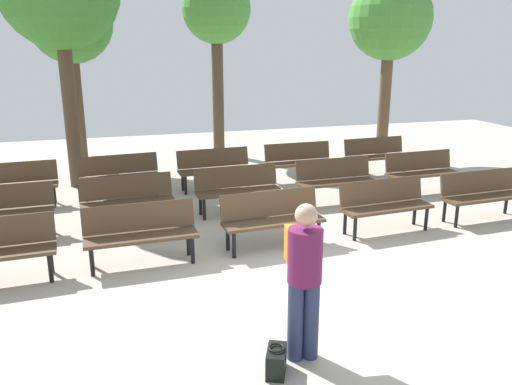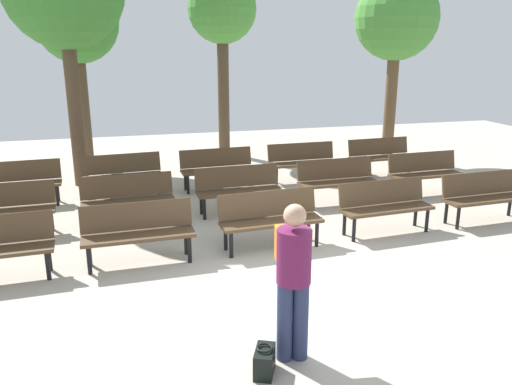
% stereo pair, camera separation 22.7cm
% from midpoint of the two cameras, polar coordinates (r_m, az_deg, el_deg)
% --- Properties ---
extents(ground_plane, '(24.86, 24.86, 0.00)m').
position_cam_midpoint_polar(ground_plane, '(6.91, 6.95, -10.56)').
color(ground_plane, '#B2A899').
extents(bench_r0_c1, '(1.61, 0.53, 0.87)m').
position_cam_midpoint_polar(bench_r0_c1, '(7.63, -12.09, -4.03)').
color(bench_r0_c1, '#4C3823').
rests_on(bench_r0_c1, ground_plane).
extents(bench_r0_c2, '(1.63, 0.58, 0.87)m').
position_cam_midpoint_polar(bench_r0_c2, '(8.04, 2.38, -2.63)').
color(bench_r0_c2, '#4C3823').
rests_on(bench_r0_c2, ground_plane).
extents(bench_r0_c3, '(1.63, 0.59, 0.87)m').
position_cam_midpoint_polar(bench_r0_c3, '(8.95, 14.77, -1.19)').
color(bench_r0_c3, '#4C3823').
rests_on(bench_r0_c3, ground_plane).
extents(bench_r0_c4, '(1.62, 0.56, 0.87)m').
position_cam_midpoint_polar(bench_r0_c4, '(10.10, 24.49, -0.16)').
color(bench_r0_c4, '#4C3823').
rests_on(bench_r0_c4, ground_plane).
extents(bench_r1_c0, '(1.61, 0.53, 0.87)m').
position_cam_midpoint_polar(bench_r1_c0, '(9.40, -25.50, -1.44)').
color(bench_r1_c0, '#4C3823').
rests_on(bench_r1_c0, ground_plane).
extents(bench_r1_c1, '(1.62, 0.56, 0.87)m').
position_cam_midpoint_polar(bench_r1_c1, '(9.29, -13.32, -0.45)').
color(bench_r1_c1, '#4C3823').
rests_on(bench_r1_c1, ground_plane).
extents(bench_r1_c2, '(1.61, 0.52, 0.87)m').
position_cam_midpoint_polar(bench_r1_c2, '(9.66, -1.29, 0.64)').
color(bench_r1_c2, '#4C3823').
rests_on(bench_r1_c2, ground_plane).
extents(bench_r1_c3, '(1.61, 0.51, 0.87)m').
position_cam_midpoint_polar(bench_r1_c3, '(10.40, 9.56, 1.56)').
color(bench_r1_c3, '#4C3823').
rests_on(bench_r1_c3, ground_plane).
extents(bench_r1_c4, '(1.62, 0.54, 0.87)m').
position_cam_midpoint_polar(bench_r1_c4, '(11.48, 18.69, 2.30)').
color(bench_r1_c4, '#4C3823').
rests_on(bench_r1_c4, ground_plane).
extents(bench_r2_c0, '(1.62, 0.56, 0.87)m').
position_cam_midpoint_polar(bench_r2_c0, '(11.05, -24.31, 1.19)').
color(bench_r2_c0, '#4C3823').
rests_on(bench_r2_c0, ground_plane).
extents(bench_r2_c1, '(1.63, 0.60, 0.87)m').
position_cam_midpoint_polar(bench_r2_c1, '(11.04, -13.97, 2.14)').
color(bench_r2_c1, '#4C3823').
rests_on(bench_r2_c1, ground_plane).
extents(bench_r2_c2, '(1.62, 0.56, 0.87)m').
position_cam_midpoint_polar(bench_r2_c2, '(11.30, -3.74, 2.92)').
color(bench_r2_c2, '#4C3823').
rests_on(bench_r2_c2, ground_plane).
extents(bench_r2_c3, '(1.61, 0.51, 0.87)m').
position_cam_midpoint_polar(bench_r2_c3, '(11.97, 5.70, 3.63)').
color(bench_r2_c3, '#4C3823').
rests_on(bench_r2_c3, ground_plane).
extents(bench_r2_c4, '(1.62, 0.57, 0.87)m').
position_cam_midpoint_polar(bench_r2_c4, '(12.89, 14.09, 4.13)').
color(bench_r2_c4, '#4C3823').
rests_on(bench_r2_c4, ground_plane).
extents(tree_1, '(2.18, 2.18, 4.81)m').
position_cam_midpoint_polar(tree_1, '(14.66, 15.72, 17.85)').
color(tree_1, brown).
rests_on(tree_1, ground_plane).
extents(tree_2, '(2.04, 2.04, 4.63)m').
position_cam_midpoint_polar(tree_2, '(13.93, -18.78, 17.31)').
color(tree_2, '#4C3A28').
rests_on(tree_2, ground_plane).
extents(tree_3, '(1.86, 1.86, 4.91)m').
position_cam_midpoint_polar(tree_3, '(14.71, -3.30, 19.20)').
color(tree_3, '#4C3A28').
rests_on(tree_3, ground_plane).
extents(visitor_with_backpack, '(0.39, 0.56, 1.65)m').
position_cam_midpoint_polar(visitor_with_backpack, '(5.13, 5.39, -8.82)').
color(visitor_with_backpack, navy).
rests_on(visitor_with_backpack, ground_plane).
extents(handbag, '(0.29, 0.37, 0.29)m').
position_cam_midpoint_polar(handbag, '(5.26, 2.25, -18.13)').
color(handbag, black).
rests_on(handbag, ground_plane).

